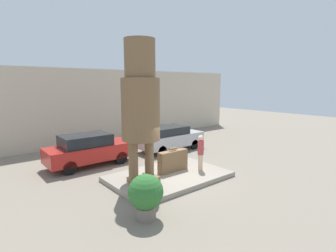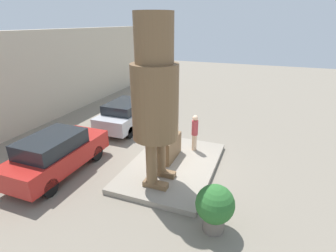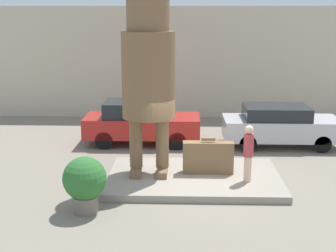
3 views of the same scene
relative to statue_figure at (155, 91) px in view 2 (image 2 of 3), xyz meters
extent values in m
plane|color=gray|center=(1.35, -0.14, -3.55)|extent=(60.00, 60.00, 0.00)
cube|color=gray|center=(1.35, -0.14, -3.44)|extent=(5.11, 3.36, 0.21)
cube|color=beige|center=(1.35, 8.91, -0.94)|extent=(28.00, 0.60, 5.21)
cube|color=brown|center=(-0.39, -0.13, -3.24)|extent=(0.30, 0.88, 0.19)
cube|color=brown|center=(0.39, -0.13, -3.24)|extent=(0.30, 0.88, 0.19)
cylinder|color=brown|center=(-0.39, 0.00, -2.37)|extent=(0.39, 0.39, 1.54)
cylinder|color=brown|center=(0.39, 0.00, -2.37)|extent=(0.39, 0.39, 1.54)
cylinder|color=brown|center=(0.00, 0.00, -0.36)|extent=(1.54, 1.54, 2.48)
cylinder|color=brown|center=(0.00, 0.00, 1.62)|extent=(1.21, 1.21, 1.49)
cube|color=brown|center=(1.77, 0.07, -2.86)|extent=(1.52, 0.36, 0.97)
cylinder|color=brown|center=(1.77, 0.07, -2.27)|extent=(0.42, 0.11, 0.11)
cylinder|color=beige|center=(2.87, -0.61, -2.97)|extent=(0.22, 0.22, 0.75)
cylinder|color=#B23D42|center=(2.87, -0.61, -2.26)|extent=(0.28, 0.28, 0.66)
sphere|color=beige|center=(2.87, -0.61, -1.81)|extent=(0.25, 0.25, 0.25)
cube|color=#B2231E|center=(-0.54, 3.97, -2.84)|extent=(4.36, 1.77, 0.75)
cube|color=#1E2328|center=(-0.76, 3.97, -2.18)|extent=(2.40, 1.60, 0.57)
cylinder|color=black|center=(0.81, 4.76, -3.21)|extent=(0.66, 0.18, 0.66)
cylinder|color=black|center=(0.81, 3.17, -3.21)|extent=(0.66, 0.18, 0.66)
cylinder|color=black|center=(-1.90, 4.76, -3.21)|extent=(0.66, 0.18, 0.66)
cylinder|color=black|center=(-1.90, 3.17, -3.21)|extent=(0.66, 0.18, 0.66)
cube|color=#B7B7BC|center=(4.70, 3.78, -2.85)|extent=(4.31, 1.81, 0.76)
cube|color=#1E2328|center=(4.49, 3.78, -2.24)|extent=(2.37, 1.63, 0.48)
cylinder|color=black|center=(6.04, 4.60, -3.23)|extent=(0.63, 0.18, 0.63)
cylinder|color=black|center=(6.04, 2.97, -3.23)|extent=(0.63, 0.18, 0.63)
cylinder|color=black|center=(3.37, 4.60, -3.23)|extent=(0.63, 0.18, 0.63)
cylinder|color=black|center=(3.37, 2.97, -3.23)|extent=(0.63, 0.18, 0.63)
cylinder|color=#70665B|center=(-1.45, -2.41, -3.33)|extent=(0.62, 0.62, 0.43)
sphere|color=#2D6B2D|center=(-1.45, -2.41, -2.65)|extent=(1.11, 1.11, 1.11)
camera|label=1|loc=(-5.76, -8.76, 0.65)|focal=28.00mm
camera|label=2|loc=(-7.48, -3.32, 2.08)|focal=28.00mm
camera|label=3|loc=(0.99, -13.39, 1.42)|focal=50.00mm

